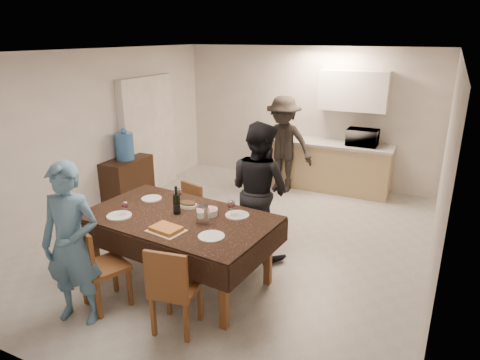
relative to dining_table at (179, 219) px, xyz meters
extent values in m
cube|color=#AEAEA9|center=(0.15, 1.25, -0.80)|extent=(5.00, 6.00, 0.02)
cube|color=white|center=(0.15, 1.25, 1.80)|extent=(5.00, 6.00, 0.02)
cube|color=silver|center=(0.15, 4.25, 0.50)|extent=(5.00, 0.02, 2.60)
cube|color=silver|center=(0.15, -1.75, 0.50)|extent=(5.00, 0.02, 2.60)
cube|color=silver|center=(-2.35, 1.25, 0.50)|extent=(0.02, 6.00, 2.60)
cube|color=silver|center=(2.65, 1.25, 0.50)|extent=(0.02, 6.00, 2.60)
cube|color=white|center=(-2.27, 2.45, 0.25)|extent=(0.15, 1.40, 2.10)
cube|color=tan|center=(0.75, 3.93, -0.37)|extent=(2.20, 0.60, 0.86)
cube|color=#A0A09C|center=(0.75, 3.93, 0.09)|extent=(2.24, 0.64, 0.05)
cube|color=white|center=(1.05, 4.07, 1.05)|extent=(1.20, 0.34, 0.70)
cube|color=black|center=(0.00, 0.00, 0.02)|extent=(2.25, 1.44, 0.04)
cube|color=brown|center=(0.00, 0.00, -0.40)|extent=(0.08, 0.08, 0.79)
cube|color=brown|center=(-0.45, -0.75, -0.33)|extent=(0.57, 0.57, 0.05)
cube|color=brown|center=(-0.45, -0.95, -0.08)|extent=(0.42, 0.21, 0.47)
cube|color=brown|center=(0.45, -0.75, -0.34)|extent=(0.49, 0.49, 0.05)
cube|color=brown|center=(0.45, -0.94, -0.09)|extent=(0.43, 0.11, 0.46)
cube|color=brown|center=(-0.45, 0.75, -0.37)|extent=(0.49, 0.49, 0.05)
cube|color=brown|center=(-0.45, 0.57, -0.14)|extent=(0.39, 0.14, 0.43)
cube|color=brown|center=(0.45, 0.75, -0.38)|extent=(0.53, 0.53, 0.05)
cube|color=brown|center=(0.45, 0.57, -0.15)|extent=(0.36, 0.21, 0.42)
cube|color=black|center=(-2.13, 1.63, -0.39)|extent=(0.44, 0.89, 0.82)
cylinder|color=#4180CF|center=(-2.13, 1.63, 0.24)|extent=(0.30, 0.30, 0.44)
cylinder|color=white|center=(0.35, -0.05, 0.14)|extent=(0.13, 0.13, 0.20)
cube|color=#D2823D|center=(0.10, -0.38, 0.06)|extent=(0.41, 0.33, 0.05)
cylinder|color=white|center=(0.30, 0.18, 0.08)|extent=(0.20, 0.20, 0.08)
cylinder|color=white|center=(-0.05, 0.28, 0.06)|extent=(0.22, 0.22, 0.04)
cylinder|color=white|center=(-0.60, -0.30, 0.05)|extent=(0.28, 0.28, 0.02)
cylinder|color=white|center=(0.60, -0.30, 0.05)|extent=(0.27, 0.27, 0.02)
cylinder|color=white|center=(-0.60, 0.30, 0.05)|extent=(0.25, 0.25, 0.01)
cylinder|color=white|center=(0.60, 0.30, 0.05)|extent=(0.27, 0.27, 0.02)
imported|color=white|center=(1.30, 3.93, 0.26)|extent=(0.54, 0.36, 0.30)
imported|color=teal|center=(-0.55, -1.05, 0.04)|extent=(0.70, 0.55, 1.68)
imported|color=black|center=(0.55, 1.05, 0.10)|extent=(1.05, 0.94, 1.79)
imported|color=black|center=(-0.03, 3.48, 0.08)|extent=(1.14, 0.66, 1.77)
camera|label=1|loc=(2.58, -3.72, 2.00)|focal=32.00mm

